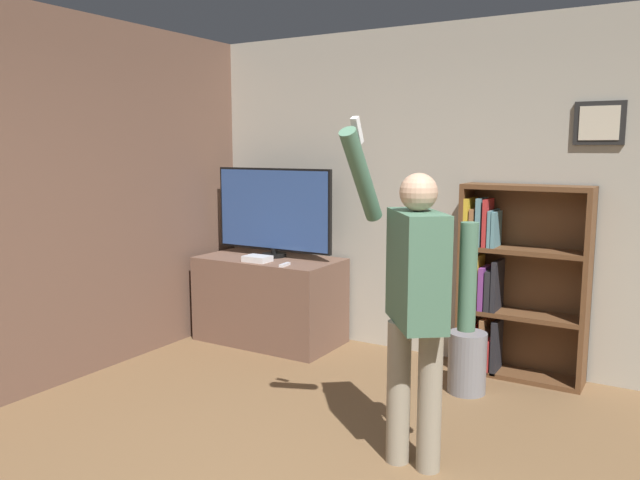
# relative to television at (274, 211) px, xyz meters

# --- Properties ---
(wall_back) EXTENTS (7.11, 0.09, 2.70)m
(wall_back) POSITION_rel_television_xyz_m (1.85, 0.35, 0.18)
(wall_back) COLOR #B2AD9E
(wall_back) RESTS_ON ground_plane
(wall_side_brick) EXTENTS (0.06, 4.55, 2.70)m
(wall_side_brick) POSITION_rel_television_xyz_m (-0.74, -1.15, 0.18)
(wall_side_brick) COLOR brown
(wall_side_brick) RESTS_ON ground_plane
(tv_ledge) EXTENTS (1.25, 0.68, 0.76)m
(tv_ledge) POSITION_rel_television_xyz_m (0.00, -0.07, -0.79)
(tv_ledge) COLOR brown
(tv_ledge) RESTS_ON ground_plane
(television) EXTENTS (1.17, 0.22, 0.79)m
(television) POSITION_rel_television_xyz_m (0.00, 0.00, 0.00)
(television) COLOR black
(television) RESTS_ON tv_ledge
(game_console) EXTENTS (0.22, 0.16, 0.05)m
(game_console) POSITION_rel_television_xyz_m (0.02, -0.27, -0.38)
(game_console) COLOR white
(game_console) RESTS_ON tv_ledge
(remote_loose) EXTENTS (0.05, 0.14, 0.02)m
(remote_loose) POSITION_rel_television_xyz_m (0.33, -0.32, -0.40)
(remote_loose) COLOR white
(remote_loose) RESTS_ON tv_ledge
(bookshelf) EXTENTS (0.93, 0.28, 1.46)m
(bookshelf) POSITION_rel_television_xyz_m (2.03, 0.17, -0.47)
(bookshelf) COLOR brown
(bookshelf) RESTS_ON ground_plane
(person) EXTENTS (0.64, 0.57, 1.88)m
(person) POSITION_rel_television_xyz_m (1.96, -1.50, -0.19)
(person) COLOR gray
(person) RESTS_ON ground_plane
(waste_bin) EXTENTS (0.27, 0.27, 0.44)m
(waste_bin) POSITION_rel_television_xyz_m (1.89, -0.33, -0.95)
(waste_bin) COLOR gray
(waste_bin) RESTS_ON ground_plane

